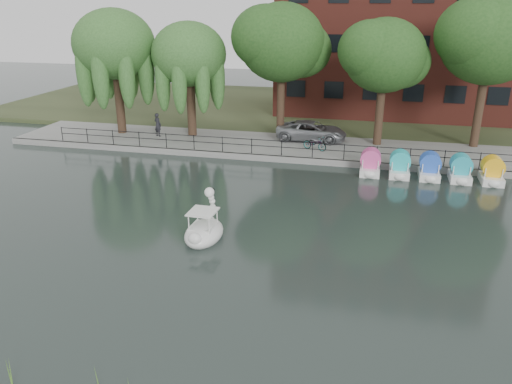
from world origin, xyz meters
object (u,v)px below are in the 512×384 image
(pedestrian, at_px, (158,123))
(bicycle, at_px, (315,143))
(minivan, at_px, (312,130))
(swan_boat, at_px, (204,229))

(pedestrian, bearing_deg, bicycle, -158.64)
(bicycle, distance_m, pedestrian, 11.84)
(minivan, relative_size, bicycle, 3.32)
(minivan, height_order, pedestrian, pedestrian)
(minivan, xyz_separation_m, pedestrian, (-11.23, -1.39, 0.19))
(bicycle, xyz_separation_m, swan_boat, (-3.09, -13.80, -0.44))
(minivan, relative_size, swan_boat, 2.19)
(minivan, distance_m, swan_boat, 16.46)
(minivan, height_order, swan_boat, swan_boat)
(minivan, distance_m, bicycle, 2.53)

